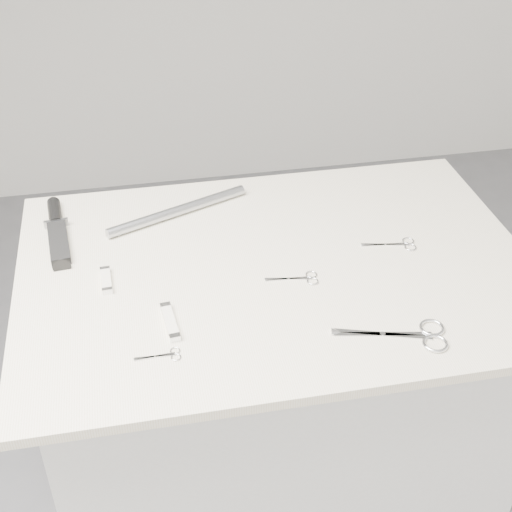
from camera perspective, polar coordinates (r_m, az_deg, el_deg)
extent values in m
cube|color=silver|center=(1.71, 1.39, -13.47)|extent=(0.90, 0.60, 0.90)
cube|color=beige|center=(1.40, 1.66, -1.02)|extent=(1.00, 0.70, 0.02)
cube|color=silver|center=(1.25, 10.09, -6.19)|extent=(0.17, 0.07, 0.00)
cylinder|color=silver|center=(1.25, 10.10, -6.16)|extent=(0.01, 0.01, 0.00)
torus|color=silver|center=(1.28, 13.88, -5.59)|extent=(0.04, 0.04, 0.01)
torus|color=silver|center=(1.25, 14.14, -6.81)|extent=(0.04, 0.04, 0.01)
cube|color=silver|center=(1.35, 2.62, -1.85)|extent=(0.09, 0.03, 0.00)
cylinder|color=silver|center=(1.35, 2.62, -1.82)|extent=(0.00, 0.00, 0.00)
torus|color=silver|center=(1.37, 4.44, -1.50)|extent=(0.02, 0.02, 0.00)
torus|color=silver|center=(1.35, 4.56, -2.03)|extent=(0.02, 0.02, 0.00)
cube|color=silver|center=(1.47, 10.30, 0.89)|extent=(0.10, 0.03, 0.00)
cylinder|color=silver|center=(1.47, 10.31, 0.92)|extent=(0.01, 0.01, 0.00)
torus|color=silver|center=(1.49, 12.07, 1.19)|extent=(0.03, 0.03, 0.00)
torus|color=silver|center=(1.47, 12.25, 0.68)|extent=(0.03, 0.03, 0.00)
cube|color=silver|center=(1.20, -8.09, -7.99)|extent=(0.07, 0.01, 0.00)
cylinder|color=silver|center=(1.20, -8.09, -7.96)|extent=(0.00, 0.00, 0.00)
torus|color=silver|center=(1.21, -6.49, -7.54)|extent=(0.02, 0.02, 0.00)
torus|color=silver|center=(1.20, -6.41, -8.06)|extent=(0.02, 0.02, 0.00)
cube|color=black|center=(1.49, -15.51, 1.08)|extent=(0.05, 0.15, 0.02)
cube|color=#95979D|center=(1.55, -15.70, 2.57)|extent=(0.05, 0.01, 0.02)
cylinder|color=black|center=(1.59, -15.80, 3.38)|extent=(0.04, 0.09, 0.03)
cube|color=white|center=(1.26, -6.89, -5.22)|extent=(0.03, 0.10, 0.01)
cube|color=silver|center=(1.29, -7.26, -4.01)|extent=(0.02, 0.01, 0.01)
cube|color=silver|center=(1.23, -6.51, -6.48)|extent=(0.02, 0.01, 0.01)
cube|color=white|center=(1.37, -11.89, -1.93)|extent=(0.02, 0.07, 0.01)
cube|color=silver|center=(1.40, -11.98, -1.11)|extent=(0.02, 0.01, 0.01)
cube|color=silver|center=(1.34, -11.80, -2.77)|extent=(0.02, 0.01, 0.01)
cylinder|color=#95979D|center=(1.54, -6.27, 3.62)|extent=(0.31, 0.14, 0.02)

